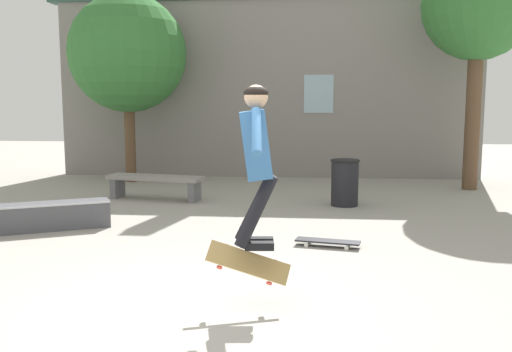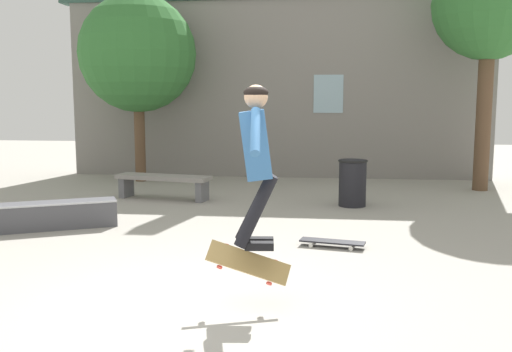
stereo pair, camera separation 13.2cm
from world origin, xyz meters
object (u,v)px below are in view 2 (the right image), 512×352
object	(u,v)px
park_bench	(163,181)
skater	(256,152)
tree_right	(490,6)
tree_left	(138,54)
skateboard_resting	(332,242)
skate_ledge	(40,216)
trash_bin	(353,182)
skateboard_flipping	(248,263)

from	to	relation	value
park_bench	skater	size ratio (longest dim) A/B	1.30
park_bench	skater	distance (m)	6.10
tree_right	park_bench	world-z (taller)	tree_right
tree_left	park_bench	bearing A→B (deg)	-62.47
tree_right	skateboard_resting	xyz separation A→B (m)	(-3.16, -5.05, -3.71)
skate_ledge	trash_bin	distance (m)	5.24
park_bench	trash_bin	distance (m)	3.57
park_bench	trash_bin	bearing A→B (deg)	6.39
park_bench	skate_ledge	xyz separation A→B (m)	(-1.09, -2.72, -0.14)
tree_right	tree_left	size ratio (longest dim) A/B	1.17
park_bench	tree_left	bearing A→B (deg)	128.80
skater	tree_left	bearing A→B (deg)	109.10
tree_right	park_bench	xyz separation A→B (m)	(-6.32, -1.82, -3.43)
skater	skate_ledge	bearing A→B (deg)	135.93
park_bench	trash_bin	size ratio (longest dim) A/B	2.29
trash_bin	skater	world-z (taller)	skater
tree_right	skateboard_resting	size ratio (longest dim) A/B	5.76
skater	skateboard_resting	bearing A→B (deg)	66.14
park_bench	skater	xyz separation A→B (m)	(2.43, -5.48, 1.10)
tree_left	trash_bin	size ratio (longest dim) A/B	5.11
park_bench	skateboard_resting	world-z (taller)	park_bench
park_bench	skateboard_resting	bearing A→B (deg)	-34.31
tree_left	skateboard_flipping	distance (m)	8.90
tree_right	trash_bin	distance (m)	4.83
skateboard_flipping	trash_bin	bearing A→B (deg)	73.88
skate_ledge	skateboard_resting	xyz separation A→B (m)	(4.25, -0.51, -0.13)
tree_right	skate_ledge	bearing A→B (deg)	-148.50
skateboard_resting	tree_right	bearing A→B (deg)	69.58
tree_right	tree_left	bearing A→B (deg)	176.41
tree_right	park_bench	size ratio (longest dim) A/B	2.61
trash_bin	skateboard_flipping	xyz separation A→B (m)	(-1.20, -5.16, -0.02)
trash_bin	tree_right	bearing A→B (deg)	37.58
tree_right	park_bench	bearing A→B (deg)	-163.91
park_bench	skateboard_flipping	world-z (taller)	skateboard_flipping
skate_ledge	skateboard_resting	size ratio (longest dim) A/B	2.45
tree_right	tree_left	xyz separation A→B (m)	(-7.52, 0.47, -0.86)
tree_right	skateboard_flipping	size ratio (longest dim) A/B	6.39
tree_right	skater	xyz separation A→B (m)	(-3.89, -7.31, -2.33)
skate_ledge	skater	size ratio (longest dim) A/B	1.45
skater	skateboard_resting	xyz separation A→B (m)	(0.73, 2.26, -1.37)
skater	tree_right	bearing A→B (deg)	56.05
tree_left	skateboard_resting	size ratio (longest dim) A/B	4.93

